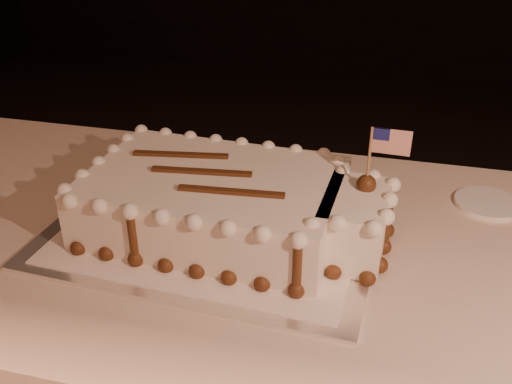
# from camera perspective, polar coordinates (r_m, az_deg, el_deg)

# --- Properties ---
(cake_board) EXTENTS (0.63, 0.48, 0.01)m
(cake_board) POSITION_cam_1_polar(r_m,az_deg,el_deg) (1.08, -4.12, -3.64)
(cake_board) COLOR white
(cake_board) RESTS_ON banquet_table
(doily) EXTENTS (0.56, 0.44, 0.00)m
(doily) POSITION_cam_1_polar(r_m,az_deg,el_deg) (1.08, -4.13, -3.42)
(doily) COLOR white
(doily) RESTS_ON cake_board
(sheet_cake) EXTENTS (0.58, 0.35, 0.23)m
(sheet_cake) POSITION_cam_1_polar(r_m,az_deg,el_deg) (1.04, -2.59, -1.15)
(sheet_cake) COLOR white
(sheet_cake) RESTS_ON doily
(side_plate) EXTENTS (0.13, 0.13, 0.01)m
(side_plate) POSITION_cam_1_polar(r_m,az_deg,el_deg) (1.25, 22.14, -1.05)
(side_plate) COLOR white
(side_plate) RESTS_ON banquet_table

